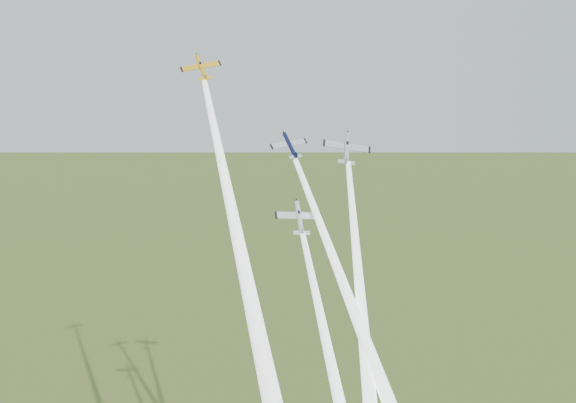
% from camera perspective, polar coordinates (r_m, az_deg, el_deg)
% --- Properties ---
extents(plane_yellow, '(8.90, 7.06, 6.98)m').
position_cam_1_polar(plane_yellow, '(127.53, -6.85, 10.46)').
color(plane_yellow, orange).
extents(smoke_trail_yellow, '(13.16, 42.15, 44.83)m').
position_cam_1_polar(smoke_trail_yellow, '(108.09, -4.15, -2.18)').
color(smoke_trail_yellow, white).
extents(plane_navy, '(8.98, 7.61, 6.53)m').
position_cam_1_polar(plane_navy, '(127.70, 0.16, 4.46)').
color(plane_navy, '#0D123A').
extents(smoke_trail_navy, '(20.66, 46.18, 51.00)m').
position_cam_1_polar(smoke_trail_navy, '(112.14, 6.02, -10.61)').
color(smoke_trail_navy, white).
extents(plane_silver_right, '(9.95, 7.25, 8.53)m').
position_cam_1_polar(plane_silver_right, '(130.98, 4.68, 4.20)').
color(plane_silver_right, '#B5BDC5').
extents(smoke_trail_silver_right, '(4.32, 47.62, 49.86)m').
position_cam_1_polar(smoke_trail_silver_right, '(112.93, 6.03, -10.60)').
color(smoke_trail_silver_right, white).
extents(plane_silver_low, '(8.87, 7.99, 7.36)m').
position_cam_1_polar(plane_silver_low, '(120.74, 0.89, -1.31)').
color(plane_silver_low, silver).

